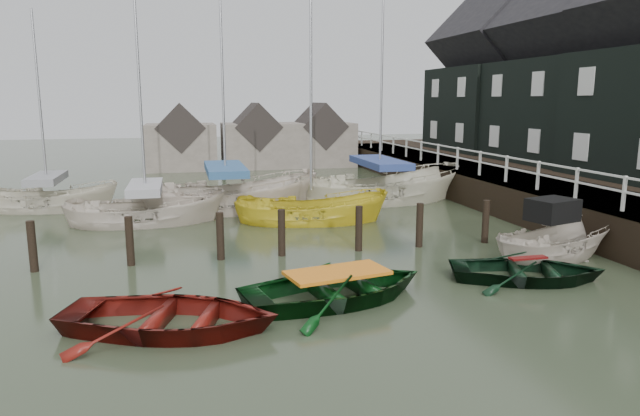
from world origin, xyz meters
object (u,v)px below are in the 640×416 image
object	(u,v)px
rowboat_dkgreen	(527,280)
motorboat	(553,257)
sailboat_e	(49,209)
sailboat_c	(311,222)
sailboat_b	(227,210)
rowboat_red	(171,331)
sailboat_a	(147,222)
sailboat_d	(379,201)
rowboat_green	(337,301)

from	to	relation	value
rowboat_dkgreen	motorboat	size ratio (longest dim) A/B	0.83
sailboat_e	sailboat_c	bearing A→B (deg)	-106.73
sailboat_b	sailboat_c	size ratio (longest dim) A/B	1.21
rowboat_red	motorboat	bearing A→B (deg)	-57.09
sailboat_a	sailboat_e	distance (m)	5.60
motorboat	sailboat_d	distance (m)	10.38
rowboat_dkgreen	sailboat_d	size ratio (longest dim) A/B	0.30
sailboat_d	sailboat_c	bearing A→B (deg)	128.65
rowboat_green	motorboat	xyz separation A→B (m)	(7.02, 1.85, 0.09)
rowboat_green	sailboat_b	world-z (taller)	sailboat_b
sailboat_a	sailboat_b	xyz separation A→B (m)	(3.10, 1.78, -0.01)
rowboat_green	rowboat_dkgreen	world-z (taller)	rowboat_green
rowboat_green	rowboat_dkgreen	xyz separation A→B (m)	(5.15, 0.31, 0.00)
motorboat	sailboat_e	distance (m)	19.75
rowboat_red	sailboat_b	distance (m)	12.65
rowboat_green	motorboat	bearing A→B (deg)	-86.50
rowboat_red	rowboat_dkgreen	distance (m)	8.96
rowboat_dkgreen	sailboat_a	bearing A→B (deg)	65.51
motorboat	sailboat_d	world-z (taller)	sailboat_d
rowboat_red	motorboat	size ratio (longest dim) A/B	0.94
sailboat_b	sailboat_d	xyz separation A→B (m)	(6.93, 0.51, 0.00)
sailboat_d	motorboat	bearing A→B (deg)	-173.15
rowboat_red	rowboat_green	bearing A→B (deg)	-57.84
rowboat_dkgreen	sailboat_d	xyz separation A→B (m)	(0.15, 11.77, 0.06)
rowboat_dkgreen	sailboat_e	bearing A→B (deg)	66.07
rowboat_green	sailboat_a	xyz separation A→B (m)	(-4.74, 9.79, 0.07)
rowboat_green	motorboat	size ratio (longest dim) A/B	0.96
rowboat_dkgreen	motorboat	bearing A→B (deg)	-31.12
sailboat_a	sailboat_c	xyz separation A→B (m)	(6.07, -1.20, -0.05)
rowboat_red	sailboat_d	size ratio (longest dim) A/B	0.34
rowboat_dkgreen	sailboat_e	size ratio (longest dim) A/B	0.42
motorboat	sailboat_e	world-z (taller)	sailboat_e
sailboat_c	sailboat_d	size ratio (longest dim) A/B	0.76
sailboat_a	sailboat_d	bearing A→B (deg)	-77.83
sailboat_e	rowboat_dkgreen	bearing A→B (deg)	-124.22
sailboat_b	sailboat_d	world-z (taller)	sailboat_d
motorboat	sailboat_a	xyz separation A→B (m)	(-11.75, 7.95, -0.03)
motorboat	sailboat_b	distance (m)	13.02
rowboat_dkgreen	sailboat_c	xyz separation A→B (m)	(-3.82, 8.29, 0.01)
rowboat_red	sailboat_d	distance (m)	15.81
rowboat_red	motorboat	distance (m)	11.09
sailboat_d	sailboat_e	size ratio (longest dim) A/B	1.39
sailboat_a	sailboat_b	world-z (taller)	sailboat_b
rowboat_red	sailboat_c	distance (m)	10.76
rowboat_red	sailboat_a	xyz separation A→B (m)	(-1.01, 10.70, 0.07)
rowboat_dkgreen	sailboat_c	distance (m)	9.12
rowboat_dkgreen	motorboat	world-z (taller)	motorboat
motorboat	sailboat_c	size ratio (longest dim) A/B	0.48
motorboat	sailboat_c	distance (m)	8.82
sailboat_c	sailboat_b	bearing A→B (deg)	55.15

